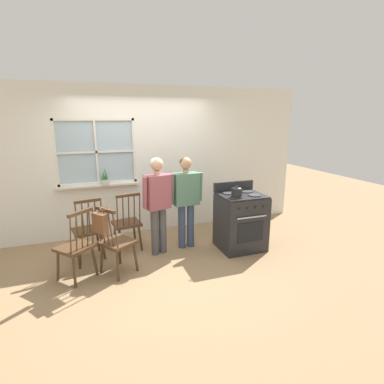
# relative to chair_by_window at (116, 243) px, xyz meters

# --- Properties ---
(ground_plane) EXTENTS (16.00, 16.00, 0.00)m
(ground_plane) POSITION_rel_chair_by_window_xyz_m (0.68, 0.11, -0.45)
(ground_plane) COLOR #937551
(wall_back) EXTENTS (6.40, 0.16, 2.70)m
(wall_back) POSITION_rel_chair_by_window_xyz_m (0.73, 1.51, 0.88)
(wall_back) COLOR silver
(wall_back) RESTS_ON ground_plane
(chair_by_window) EXTENTS (0.57, 0.57, 0.99)m
(chair_by_window) POSITION_rel_chair_by_window_xyz_m (0.00, 0.00, 0.00)
(chair_by_window) COLOR #4C331E
(chair_by_window) RESTS_ON ground_plane
(chair_near_wall) EXTENTS (0.47, 0.46, 0.99)m
(chair_near_wall) POSITION_rel_chair_by_window_xyz_m (0.24, 0.72, 0.00)
(chair_near_wall) COLOR #4C331E
(chair_near_wall) RESTS_ON ground_plane
(chair_center_cluster) EXTENTS (0.49, 0.47, 0.99)m
(chair_center_cluster) POSITION_rel_chair_by_window_xyz_m (-0.36, 0.60, 0.00)
(chair_center_cluster) COLOR #4C331E
(chair_center_cluster) RESTS_ON ground_plane
(chair_near_stove) EXTENTS (0.58, 0.58, 0.99)m
(chair_near_stove) POSITION_rel_chair_by_window_xyz_m (-0.52, 0.02, 0.00)
(chair_near_stove) COLOR #4C331E
(chair_near_stove) RESTS_ON ground_plane
(person_elderly_left) EXTENTS (0.53, 0.30, 1.55)m
(person_elderly_left) POSITION_rel_chair_by_window_xyz_m (0.70, 0.41, 0.48)
(person_elderly_left) COLOR #4C4C51
(person_elderly_left) RESTS_ON ground_plane
(person_teen_center) EXTENTS (0.57, 0.24, 1.52)m
(person_teen_center) POSITION_rel_chair_by_window_xyz_m (1.19, 0.50, 0.46)
(person_teen_center) COLOR #384766
(person_teen_center) RESTS_ON ground_plane
(stove) EXTENTS (0.72, 0.68, 1.08)m
(stove) POSITION_rel_chair_by_window_xyz_m (2.03, 0.16, 0.02)
(stove) COLOR #232326
(stove) RESTS_ON ground_plane
(kettle) EXTENTS (0.21, 0.17, 0.25)m
(kettle) POSITION_rel_chair_by_window_xyz_m (1.87, 0.03, 0.57)
(kettle) COLOR black
(kettle) RESTS_ON stove
(potted_plant) EXTENTS (0.15, 0.15, 0.30)m
(potted_plant) POSITION_rel_chair_by_window_xyz_m (-0.01, 1.42, 0.61)
(potted_plant) COLOR beige
(potted_plant) RESTS_ON wall_back
(handbag) EXTENTS (0.25, 0.25, 0.31)m
(handbag) POSITION_rel_chair_by_window_xyz_m (-0.19, -0.13, 0.37)
(handbag) COLOR brown
(handbag) RESTS_ON chair_by_window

